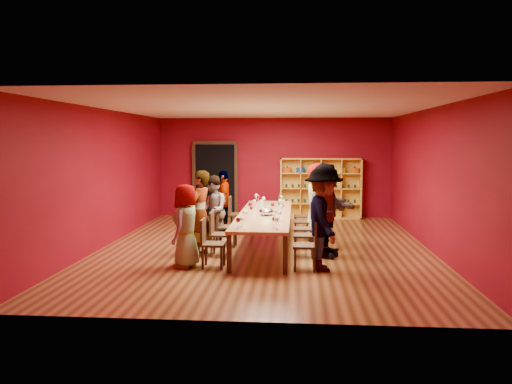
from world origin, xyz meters
TOP-DOWN VIEW (x-y plane):
  - room_shell at (0.00, 0.00)m, footprint 7.10×9.10m
  - tasting_table at (0.00, 0.00)m, footprint 1.10×4.50m
  - doorway at (-1.80, 4.43)m, footprint 1.40×0.17m
  - shelving_unit at (1.40, 4.32)m, footprint 2.40×0.40m
  - chair_person_left_0 at (-0.91, -1.78)m, footprint 0.42×0.42m
  - person_left_0 at (-1.33, -1.78)m, footprint 0.54×0.81m
  - chair_person_left_1 at (-0.91, -0.85)m, footprint 0.42×0.42m
  - person_left_1 at (-1.26, -0.85)m, footprint 0.62×0.73m
  - chair_person_left_2 at (-0.91, 0.04)m, footprint 0.42×0.42m
  - person_left_2 at (-1.15, 0.04)m, footprint 0.60×0.84m
  - chair_person_left_4 at (-0.91, 1.95)m, footprint 0.42×0.42m
  - person_left_4 at (-1.18, 1.95)m, footprint 0.53×0.96m
  - chair_person_right_0 at (0.91, -1.80)m, footprint 0.42×0.42m
  - person_right_0 at (1.16, -1.80)m, footprint 0.68×1.27m
  - chair_person_right_1 at (0.91, -0.81)m, footprint 0.42×0.42m
  - person_right_1 at (1.27, -0.81)m, footprint 0.86×1.16m
  - chair_person_right_2 at (0.91, -0.07)m, footprint 0.42×0.42m
  - person_right_2 at (1.29, -0.07)m, footprint 1.12×1.78m
  - chair_person_right_3 at (0.91, 0.87)m, footprint 0.42×0.42m
  - person_right_3 at (1.17, 0.87)m, footprint 0.65×0.96m
  - chair_person_right_4 at (0.91, 1.74)m, footprint 0.42×0.42m
  - person_right_4 at (1.17, 1.74)m, footprint 0.44×0.59m
  - wine_glass_0 at (-0.31, -1.70)m, footprint 0.07×0.07m
  - wine_glass_1 at (-0.36, -1.94)m, footprint 0.08×0.08m
  - wine_glass_2 at (-0.27, 1.68)m, footprint 0.09×0.09m
  - wine_glass_3 at (0.01, -0.52)m, footprint 0.08×0.08m
  - wine_glass_4 at (0.26, 1.79)m, footprint 0.09×0.09m
  - wine_glass_5 at (0.30, 1.69)m, footprint 0.09×0.09m
  - wine_glass_6 at (0.31, 0.84)m, footprint 0.09×0.09m
  - wine_glass_7 at (-0.30, -0.91)m, footprint 0.08×0.08m
  - wine_glass_8 at (0.28, -1.77)m, footprint 0.08×0.08m
  - wine_glass_9 at (-0.27, 1.03)m, footprint 0.08×0.08m
  - wine_glass_10 at (-0.30, 0.83)m, footprint 0.08×0.08m
  - wine_glass_11 at (0.15, 0.27)m, footprint 0.08×0.08m
  - wine_glass_12 at (-0.34, -0.98)m, footprint 0.08×0.08m
  - wine_glass_13 at (0.32, -1.91)m, footprint 0.09×0.09m
  - wine_glass_14 at (0.36, -1.05)m, footprint 0.09×0.09m
  - wine_glass_15 at (-0.34, 0.16)m, footprint 0.09×0.09m
  - wine_glass_16 at (-0.12, 1.34)m, footprint 0.09×0.09m
  - wine_glass_17 at (0.37, 0.18)m, footprint 0.07×0.07m
  - wine_glass_18 at (0.37, 1.07)m, footprint 0.07×0.07m
  - wine_glass_19 at (-0.28, -0.19)m, footprint 0.07×0.07m
  - wine_glass_20 at (-0.34, 1.94)m, footprint 0.09×0.09m
  - wine_glass_21 at (0.36, -0.16)m, footprint 0.08×0.08m
  - wine_glass_22 at (0.27, -0.87)m, footprint 0.09×0.09m
  - spittoon_bowl at (0.05, -0.30)m, footprint 0.31×0.31m
  - carafe_a at (-0.09, 0.23)m, footprint 0.11×0.11m
  - carafe_b at (0.10, -0.35)m, footprint 0.11×0.11m
  - wine_bottle at (0.27, 1.49)m, footprint 0.08×0.08m

SIDE VIEW (x-z plane):
  - chair_person_left_0 at x=-0.91m, z-range 0.05..0.94m
  - chair_person_left_1 at x=-0.91m, z-range 0.05..0.94m
  - chair_person_left_2 at x=-0.91m, z-range 0.05..0.94m
  - chair_person_left_4 at x=-0.91m, z-range 0.05..0.94m
  - chair_person_right_0 at x=0.91m, z-range 0.05..0.94m
  - chair_person_right_1 at x=0.91m, z-range 0.05..0.94m
  - chair_person_right_2 at x=0.91m, z-range 0.05..0.94m
  - chair_person_right_3 at x=0.91m, z-range 0.05..0.94m
  - chair_person_right_4 at x=0.91m, z-range 0.05..0.94m
  - tasting_table at x=0.00m, z-range 0.32..1.07m
  - person_left_0 at x=-1.33m, z-range 0.00..1.52m
  - person_right_4 at x=1.17m, z-range 0.00..1.55m
  - person_left_4 at x=-1.18m, z-range 0.00..1.56m
  - person_left_2 at x=-1.15m, z-range 0.00..1.56m
  - spittoon_bowl at x=0.05m, z-range 0.74..0.91m
  - carafe_b at x=0.10m, z-range 0.74..0.98m
  - wine_bottle at x=0.27m, z-range 0.72..1.00m
  - person_left_1 at x=-1.26m, z-range 0.00..1.72m
  - carafe_a at x=-0.09m, z-range 0.74..1.00m
  - wine_glass_19 at x=-0.28m, z-range 0.79..0.97m
  - wine_glass_0 at x=-0.31m, z-range 0.79..0.97m
  - wine_glass_17 at x=0.37m, z-range 0.79..0.97m
  - wine_glass_18 at x=0.37m, z-range 0.79..0.97m
  - wine_glass_7 at x=-0.30m, z-range 0.79..0.98m
  - wine_glass_3 at x=0.01m, z-range 0.79..0.98m
  - wine_glass_11 at x=0.15m, z-range 0.80..1.00m
  - wine_glass_10 at x=-0.30m, z-range 0.80..1.00m
  - wine_glass_8 at x=0.28m, z-range 0.80..1.00m
  - wine_glass_12 at x=-0.34m, z-range 0.80..1.00m
  - wine_glass_1 at x=-0.36m, z-range 0.80..1.00m
  - person_right_1 at x=1.27m, z-range 0.00..1.80m
  - wine_glass_21 at x=0.36m, z-range 0.80..1.01m
  - person_right_3 at x=1.17m, z-range 0.00..1.80m
  - wine_glass_9 at x=-0.27m, z-range 0.80..1.01m
  - wine_glass_5 at x=0.30m, z-range 0.80..1.01m
  - wine_glass_16 at x=-0.12m, z-range 0.80..1.01m
  - wine_glass_14 at x=0.36m, z-range 0.80..1.01m
  - wine_glass_2 at x=-0.27m, z-range 0.80..1.01m
  - wine_glass_22 at x=0.27m, z-range 0.80..1.01m
  - wine_glass_4 at x=0.26m, z-range 0.80..1.01m
  - wine_glass_6 at x=0.31m, z-range 0.80..1.02m
  - wine_glass_20 at x=-0.34m, z-range 0.80..1.02m
  - wine_glass_13 at x=0.32m, z-range 0.80..1.02m
  - wine_glass_15 at x=-0.34m, z-range 0.80..1.02m
  - person_right_2 at x=1.29m, z-range 0.00..1.85m
  - person_right_0 at x=1.16m, z-range 0.00..1.87m
  - shelving_unit at x=1.40m, z-range 0.08..1.88m
  - doorway at x=-1.80m, z-range -0.03..2.27m
  - room_shell at x=0.00m, z-range -0.02..3.02m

